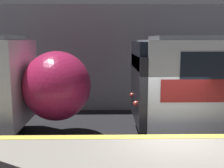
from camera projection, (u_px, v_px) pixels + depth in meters
The scene contains 2 objects.
ground_plane at pixel (172, 168), 7.45m from camera, with size 120.00×120.00×0.00m, color black.
station_rear_barrier at pixel (143, 59), 13.36m from camera, with size 50.00×0.15×5.36m.
Camera 1 is at (-1.85, -6.92, 3.60)m, focal length 42.00 mm.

